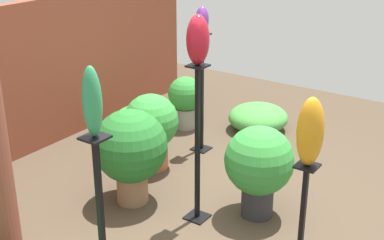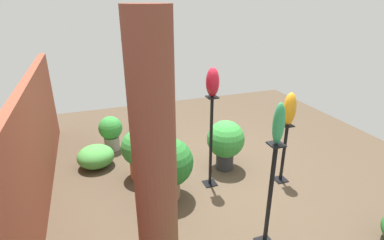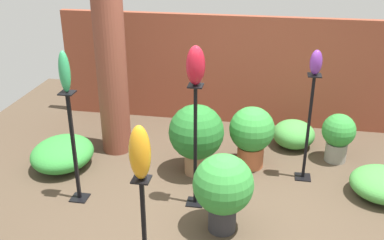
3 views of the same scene
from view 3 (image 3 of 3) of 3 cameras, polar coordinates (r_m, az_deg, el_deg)
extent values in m
plane|color=#4C3D2D|center=(5.35, 2.29, -10.94)|extent=(8.00, 8.00, 0.00)
cube|color=brown|center=(7.22, 5.17, 6.28)|extent=(5.60, 0.12, 1.75)
cylinder|color=brown|center=(6.17, -10.28, 7.80)|extent=(0.41, 0.41, 2.76)
cube|color=black|center=(5.65, -14.05, -9.56)|extent=(0.20, 0.20, 0.01)
cube|color=black|center=(5.31, -14.78, -3.47)|extent=(0.04, 0.04, 1.37)
cube|color=black|center=(5.05, -15.58, 3.35)|extent=(0.16, 0.16, 0.02)
cube|color=black|center=(5.41, 0.40, -10.40)|extent=(0.20, 0.20, 0.01)
cube|color=black|center=(5.03, 0.43, -3.50)|extent=(0.04, 0.04, 1.48)
cube|color=black|center=(4.74, 0.45, 4.39)|extent=(0.16, 0.16, 0.02)
cube|color=black|center=(6.06, 13.87, -7.04)|extent=(0.20, 0.20, 0.01)
cube|color=black|center=(5.74, 14.55, -1.08)|extent=(0.04, 0.04, 1.41)
cube|color=black|center=(5.49, 15.29, 5.51)|extent=(0.16, 0.16, 0.02)
cube|color=black|center=(4.28, -6.14, -13.09)|extent=(0.04, 0.04, 0.99)
cube|color=black|center=(4.00, -6.45, -7.49)|extent=(0.16, 0.16, 0.01)
ellipsoid|color=#2D9356|center=(4.97, -15.88, 5.92)|extent=(0.12, 0.13, 0.46)
ellipsoid|color=maroon|center=(4.67, 0.46, 6.93)|extent=(0.20, 0.19, 0.42)
ellipsoid|color=#6B2D8C|center=(5.45, 15.47, 7.07)|extent=(0.14, 0.15, 0.30)
ellipsoid|color=orange|center=(3.87, -6.63, -4.14)|extent=(0.19, 0.19, 0.52)
cylinder|color=#2D2D33|center=(4.94, 3.84, -12.25)|extent=(0.30, 0.30, 0.29)
sphere|color=#338C38|center=(4.71, 3.99, -8.13)|extent=(0.64, 0.64, 0.64)
cylinder|color=#B25B38|center=(6.14, 7.41, -4.55)|extent=(0.35, 0.35, 0.30)
sphere|color=#338C38|center=(5.96, 7.61, -1.15)|extent=(0.60, 0.60, 0.60)
cylinder|color=#936B4C|center=(5.93, 0.54, -5.44)|extent=(0.31, 0.31, 0.29)
sphere|color=#236B28|center=(5.72, 0.56, -1.52)|extent=(0.71, 0.71, 0.71)
cylinder|color=gray|center=(6.54, 17.78, -3.84)|extent=(0.29, 0.29, 0.27)
sphere|color=#338C38|center=(6.40, 18.15, -1.24)|extent=(0.45, 0.45, 0.45)
ellipsoid|color=#479942|center=(5.90, 23.12, -7.49)|extent=(0.78, 0.76, 0.34)
ellipsoid|color=#479942|center=(6.75, 12.78, -1.76)|extent=(0.61, 0.64, 0.39)
ellipsoid|color=#338C38|center=(6.30, -16.13, -4.10)|extent=(0.82, 0.93, 0.39)
camera|label=1|loc=(4.77, -56.06, 9.44)|focal=50.00mm
camera|label=2|loc=(7.52, -28.39, 19.43)|focal=28.00mm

